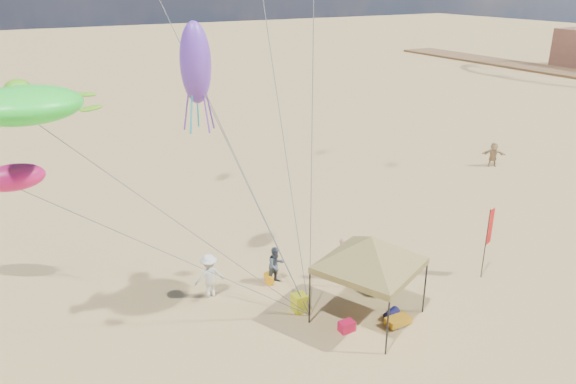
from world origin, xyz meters
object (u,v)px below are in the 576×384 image
object	(u,v)px
canopy_tent	(371,240)
person_near_a	(342,258)
cooler_red	(347,326)
chair_green	(382,286)
chair_yellow	(299,303)
beach_cart	(398,320)
person_far_c	(493,154)
person_near_b	(276,265)
cooler_blue	(382,260)
person_near_c	(209,276)
feather_flag	(489,231)

from	to	relation	value
canopy_tent	person_near_a	xyz separation A→B (m)	(0.80, 2.82, -2.24)
cooler_red	chair_green	xyz separation A→B (m)	(2.65, 1.36, 0.16)
chair_yellow	beach_cart	distance (m)	3.66
person_far_c	canopy_tent	bearing A→B (deg)	-111.57
person_near_b	person_far_c	size ratio (longest dim) A/B	0.98
canopy_tent	cooler_red	bearing A→B (deg)	-164.02
chair_green	chair_yellow	size ratio (longest dim) A/B	1.00
cooler_blue	beach_cart	size ratio (longest dim) A/B	0.60
canopy_tent	person_near_c	size ratio (longest dim) A/B	3.13
canopy_tent	person_far_c	xyz separation A→B (m)	(17.94, 9.99, -2.36)
beach_cart	person_near_c	bearing A→B (deg)	134.84
chair_green	person_near_c	distance (m)	6.80
feather_flag	beach_cart	bearing A→B (deg)	-169.57
canopy_tent	cooler_blue	distance (m)	5.22
cooler_red	chair_green	distance (m)	2.98
person_near_b	person_near_c	xyz separation A→B (m)	(-2.74, 0.38, 0.10)
canopy_tent	feather_flag	world-z (taller)	canopy_tent
cooler_blue	beach_cart	bearing A→B (deg)	-121.19
cooler_red	person_near_b	size ratio (longest dim) A/B	0.34
feather_flag	chair_yellow	bearing A→B (deg)	169.09
canopy_tent	beach_cart	size ratio (longest dim) A/B	6.26
cooler_blue	person_far_c	size ratio (longest dim) A/B	0.33
cooler_blue	chair_yellow	size ratio (longest dim) A/B	0.77
person_near_c	person_far_c	bearing A→B (deg)	-160.29
canopy_tent	chair_yellow	distance (m)	3.79
cooler_red	person_near_c	distance (m)	5.68
feather_flag	chair_green	size ratio (longest dim) A/B	4.42
cooler_blue	person_near_a	size ratio (longest dim) A/B	0.29
chair_green	chair_yellow	world-z (taller)	same
canopy_tent	chair_green	size ratio (longest dim) A/B	8.05
canopy_tent	person_near_b	world-z (taller)	canopy_tent
chair_yellow	person_near_b	xyz separation A→B (m)	(0.22, 2.25, 0.45)
person_far_c	cooler_blue	bearing A→B (deg)	-115.46
canopy_tent	person_far_c	bearing A→B (deg)	29.12
canopy_tent	feather_flag	distance (m)	6.20
cooler_blue	person_near_a	bearing A→B (deg)	-175.78
canopy_tent	person_near_b	size ratio (longest dim) A/B	3.53
person_near_c	feather_flag	bearing A→B (deg)	163.68
cooler_red	beach_cart	world-z (taller)	cooler_red
chair_yellow	cooler_blue	bearing A→B (deg)	15.52
cooler_blue	chair_yellow	distance (m)	5.21
cooler_blue	person_near_c	size ratio (longest dim) A/B	0.30
chair_green	person_near_c	xyz separation A→B (m)	(-5.98, 3.18, 0.55)
chair_green	person_near_b	distance (m)	4.31
chair_yellow	person_far_c	xyz separation A→B (m)	(19.89, 8.40, 0.47)
chair_green	beach_cart	xyz separation A→B (m)	(-0.83, -1.99, -0.15)
cooler_red	beach_cart	size ratio (longest dim) A/B	0.60
feather_flag	chair_green	distance (m)	4.99
cooler_red	person_far_c	xyz separation A→B (m)	(19.08, 10.32, 0.63)
chair_green	beach_cart	bearing A→B (deg)	-112.73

